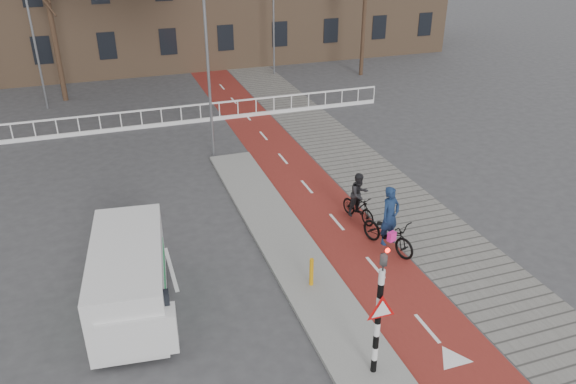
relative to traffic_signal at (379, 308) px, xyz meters
name	(u,v)px	position (x,y,z in m)	size (l,w,h in m)	color
ground	(359,317)	(0.60, 2.02, -1.99)	(120.00, 120.00, 0.00)	#38383A
bike_lane	(290,167)	(2.10, 12.02, -1.98)	(2.50, 60.00, 0.01)	maroon
sidewalk	(350,159)	(4.90, 12.02, -1.98)	(3.00, 60.00, 0.01)	slate
curb_island	(287,246)	(-0.10, 6.02, -1.93)	(1.80, 16.00, 0.12)	gray
traffic_signal	(379,308)	(0.00, 0.00, 0.00)	(0.80, 0.80, 3.68)	black
bollard	(311,272)	(-0.16, 3.70, -1.43)	(0.12, 0.12, 0.88)	orange
cyclist_near	(389,229)	(2.95, 4.87, -1.23)	(1.41, 2.29, 2.22)	black
cyclist_far	(359,201)	(2.86, 6.91, -1.23)	(0.89, 1.73, 1.81)	black
van	(129,277)	(-5.17, 4.41, -0.94)	(2.37, 4.83, 2.00)	silver
railing	(122,125)	(-4.40, 19.02, -1.68)	(28.00, 0.10, 0.99)	silver
tree_mid	(54,36)	(-7.12, 25.33, 1.71)	(0.29, 0.29, 7.40)	#322116
tree_right	(364,22)	(11.59, 24.84, 1.48)	(0.25, 0.25, 6.95)	#322116
streetlight_near	(209,77)	(-0.75, 14.31, 1.64)	(0.12, 0.12, 7.25)	slate
streetlight_left	(35,43)	(-8.07, 24.09, 1.61)	(0.12, 0.12, 7.20)	slate
streetlight_right	(274,16)	(6.14, 26.92, 1.80)	(0.12, 0.12, 7.59)	slate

